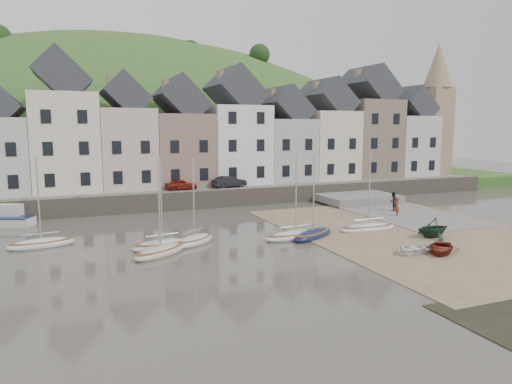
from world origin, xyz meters
name	(u,v)px	position (x,y,z in m)	size (l,w,h in m)	color
ground	(289,246)	(0.00, 0.00, 0.00)	(160.00, 160.00, 0.00)	#464037
quay_land	(182,183)	(0.00, 32.00, 0.75)	(90.00, 30.00, 1.50)	#2F5120
quay_street	(206,188)	(0.00, 20.50, 1.55)	(70.00, 7.00, 0.10)	slate
seawall	(216,198)	(0.00, 17.00, 0.90)	(70.00, 1.20, 1.80)	slate
beach	(416,232)	(11.00, 0.00, 0.03)	(18.00, 26.00, 0.06)	#79654A
slipway	(392,211)	(15.00, 8.00, 0.06)	(8.00, 18.00, 0.12)	slate
hillside	(124,266)	(-5.00, 60.00, -17.99)	(134.40, 84.00, 84.00)	#2F5120
townhouse_terrace	(212,134)	(1.76, 24.00, 7.32)	(61.05, 8.00, 13.93)	white
church_spire	(436,106)	(34.55, 24.00, 11.06)	(4.00, 4.00, 18.00)	#997F60
sailboat_0	(41,243)	(-15.78, 6.13, 0.26)	(4.54, 2.21, 6.32)	silver
sailboat_1	(162,245)	(-8.16, 2.70, 0.26)	(4.37, 2.19, 6.32)	silver
sailboat_2	(160,251)	(-8.59, 1.12, 0.26)	(4.40, 3.70, 6.32)	beige
sailboat_3	(194,240)	(-5.83, 3.12, 0.27)	(3.90, 3.44, 6.32)	silver
sailboat_4	(296,235)	(1.45, 1.81, 0.26)	(5.23, 2.08, 6.32)	silver
sailboat_5	(313,234)	(2.79, 1.60, 0.26)	(4.72, 3.57, 6.32)	#131B3E
sailboat_6	(368,228)	(7.93, 1.97, 0.26)	(4.98, 1.51, 6.32)	silver
motorboat_2	(2,218)	(-19.15, 15.13, 0.58)	(5.59, 3.78, 1.70)	silver
rowboat_white	(413,248)	(6.63, -4.70, 0.37)	(2.13, 2.99, 0.62)	white
rowboat_green	(433,228)	(10.93, -1.81, 0.80)	(2.42, 2.80, 1.48)	#163225
rowboat_red	(441,248)	(8.33, -5.36, 0.38)	(2.21, 3.10, 0.64)	maroon
person_red	(397,207)	(13.80, 5.87, 0.93)	(0.59, 0.39, 1.62)	maroon
person_dark	(393,201)	(14.99, 7.95, 1.04)	(0.90, 0.70, 1.85)	black
car_left	(181,185)	(-2.96, 19.50, 2.16)	(1.32, 3.28, 1.12)	maroon
car_right	(229,182)	(2.32, 19.50, 2.23)	(1.33, 3.82, 1.26)	black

